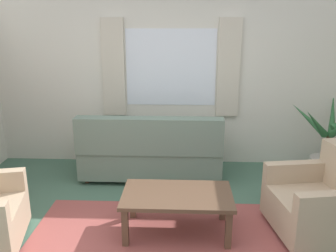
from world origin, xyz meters
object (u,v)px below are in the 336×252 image
(armchair_right, at_px, (321,202))
(coffee_table, at_px, (177,199))
(potted_plant, at_px, (327,149))
(couch, at_px, (151,152))

(armchair_right, height_order, coffee_table, armchair_right)
(armchair_right, distance_m, coffee_table, 1.45)
(coffee_table, relative_size, potted_plant, 0.93)
(armchair_right, xyz_separation_m, coffee_table, (-1.45, -0.05, 0.03))
(couch, relative_size, armchair_right, 1.98)
(couch, bearing_deg, coffee_table, 105.78)
(potted_plant, bearing_deg, coffee_table, -144.21)
(couch, distance_m, potted_plant, 2.42)
(couch, distance_m, armchair_right, 2.25)
(armchair_right, xyz_separation_m, potted_plant, (0.59, 1.42, 0.05))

